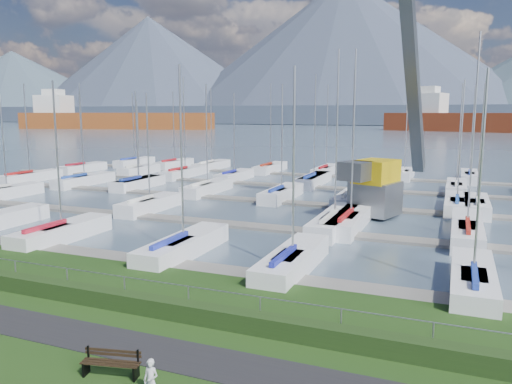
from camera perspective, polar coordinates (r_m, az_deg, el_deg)
The scene contains 13 objects.
path at distance 19.10m, azimuth -17.76°, elevation -15.68°, with size 160.00×2.00×0.04m, color black.
water at distance 276.54m, azimuth 19.74°, elevation 6.89°, with size 800.00×540.00×0.20m, color #495B6C.
hedge at distance 20.85m, azimuth -13.16°, elevation -12.30°, with size 80.00×0.70×0.70m, color #1F3513.
fence at distance 20.87m, azimuth -12.60°, elevation -9.78°, with size 0.04×0.04×80.00m, color gray.
foothill at distance 346.37m, azimuth 20.30°, elevation 8.27°, with size 900.00×80.00×12.00m, color #3F495C.
mountains at distance 422.61m, azimuth 21.98°, elevation 13.76°, with size 1190.00×360.00×115.00m.
docks at distance 44.43m, azimuth 6.77°, elevation -1.44°, with size 90.00×41.60×0.25m.
bench_right at distance 16.44m, azimuth -16.21°, elevation -18.26°, with size 1.85×0.81×0.85m.
person at distance 15.09m, azimuth -11.94°, elevation -19.84°, with size 0.46×0.30×1.25m, color silver.
crane at distance 41.01m, azimuth 14.56°, elevation 5.27°, with size 5.61×13.48×22.35m.
cargo_ship_west at distance 257.95m, azimuth -16.49°, elevation 7.81°, with size 95.59×38.58×21.50m.
cargo_ship_mid at distance 228.39m, azimuth 27.17°, elevation 7.03°, with size 111.24×45.33×21.50m.
sailboat_fleet at distance 47.13m, azimuth 6.49°, elevation 6.01°, with size 74.97×48.77×13.37m.
Camera 1 is at (11.36, -16.18, 7.89)m, focal length 35.00 mm.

